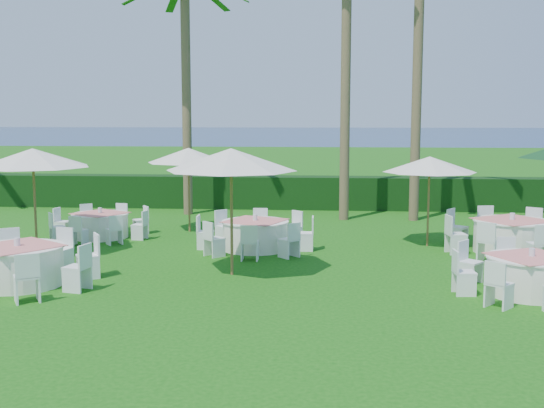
{
  "coord_description": "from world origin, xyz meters",
  "views": [
    {
      "loc": [
        1.58,
        -13.23,
        3.51
      ],
      "look_at": [
        0.21,
        3.38,
        1.3
      ],
      "focal_mm": 45.0,
      "sensor_mm": 36.0,
      "label": 1
    }
  ],
  "objects_px": {
    "banquet_table_a": "(18,264)",
    "umbrella_a": "(33,158)",
    "banquet_table_f": "(511,235)",
    "umbrella_c": "(188,155)",
    "banquet_table_c": "(531,274)",
    "umbrella_d": "(430,164)",
    "umbrella_b": "(231,160)",
    "banquet_table_e": "(255,234)",
    "banquet_table_d": "(100,225)"
  },
  "relations": [
    {
      "from": "banquet_table_c",
      "to": "umbrella_c",
      "type": "height_order",
      "value": "umbrella_c"
    },
    {
      "from": "banquet_table_f",
      "to": "umbrella_b",
      "type": "bearing_deg",
      "value": -156.08
    },
    {
      "from": "umbrella_c",
      "to": "umbrella_d",
      "type": "bearing_deg",
      "value": -13.91
    },
    {
      "from": "banquet_table_c",
      "to": "banquet_table_d",
      "type": "bearing_deg",
      "value": 152.84
    },
    {
      "from": "banquet_table_a",
      "to": "banquet_table_c",
      "type": "bearing_deg",
      "value": 0.62
    },
    {
      "from": "banquet_table_c",
      "to": "umbrella_b",
      "type": "height_order",
      "value": "umbrella_b"
    },
    {
      "from": "banquet_table_f",
      "to": "umbrella_c",
      "type": "height_order",
      "value": "umbrella_c"
    },
    {
      "from": "banquet_table_e",
      "to": "umbrella_b",
      "type": "height_order",
      "value": "umbrella_b"
    },
    {
      "from": "umbrella_d",
      "to": "banquet_table_d",
      "type": "bearing_deg",
      "value": 176.85
    },
    {
      "from": "banquet_table_a",
      "to": "umbrella_c",
      "type": "relative_size",
      "value": 1.3
    },
    {
      "from": "banquet_table_d",
      "to": "umbrella_c",
      "type": "height_order",
      "value": "umbrella_c"
    },
    {
      "from": "banquet_table_f",
      "to": "umbrella_c",
      "type": "bearing_deg",
      "value": 164.85
    },
    {
      "from": "umbrella_a",
      "to": "umbrella_c",
      "type": "relative_size",
      "value": 1.13
    },
    {
      "from": "umbrella_b",
      "to": "umbrella_c",
      "type": "relative_size",
      "value": 1.14
    },
    {
      "from": "banquet_table_e",
      "to": "umbrella_c",
      "type": "distance_m",
      "value": 3.89
    },
    {
      "from": "banquet_table_a",
      "to": "banquet_table_f",
      "type": "relative_size",
      "value": 0.97
    },
    {
      "from": "umbrella_a",
      "to": "banquet_table_e",
      "type": "bearing_deg",
      "value": 10.95
    },
    {
      "from": "banquet_table_a",
      "to": "umbrella_c",
      "type": "xyz_separation_m",
      "value": [
        2.22,
        6.64,
        1.86
      ]
    },
    {
      "from": "banquet_table_e",
      "to": "umbrella_a",
      "type": "bearing_deg",
      "value": -169.05
    },
    {
      "from": "banquet_table_a",
      "to": "banquet_table_e",
      "type": "height_order",
      "value": "banquet_table_a"
    },
    {
      "from": "umbrella_a",
      "to": "umbrella_d",
      "type": "relative_size",
      "value": 1.15
    },
    {
      "from": "banquet_table_f",
      "to": "umbrella_c",
      "type": "distance_m",
      "value": 9.3
    },
    {
      "from": "banquet_table_a",
      "to": "umbrella_a",
      "type": "height_order",
      "value": "umbrella_a"
    },
    {
      "from": "banquet_table_d",
      "to": "banquet_table_e",
      "type": "distance_m",
      "value": 4.79
    },
    {
      "from": "umbrella_c",
      "to": "banquet_table_c",
      "type": "bearing_deg",
      "value": -38.9
    },
    {
      "from": "banquet_table_a",
      "to": "banquet_table_f",
      "type": "distance_m",
      "value": 11.81
    },
    {
      "from": "banquet_table_c",
      "to": "banquet_table_f",
      "type": "xyz_separation_m",
      "value": [
        0.7,
        4.15,
        0.05
      ]
    },
    {
      "from": "banquet_table_d",
      "to": "umbrella_b",
      "type": "relative_size",
      "value": 0.99
    },
    {
      "from": "banquet_table_c",
      "to": "umbrella_c",
      "type": "distance_m",
      "value": 10.57
    },
    {
      "from": "banquet_table_a",
      "to": "umbrella_b",
      "type": "relative_size",
      "value": 1.15
    },
    {
      "from": "umbrella_a",
      "to": "banquet_table_f",
      "type": "bearing_deg",
      "value": 5.77
    },
    {
      "from": "banquet_table_a",
      "to": "umbrella_d",
      "type": "distance_m",
      "value": 10.43
    },
    {
      "from": "banquet_table_d",
      "to": "banquet_table_f",
      "type": "height_order",
      "value": "banquet_table_f"
    },
    {
      "from": "banquet_table_c",
      "to": "umbrella_b",
      "type": "bearing_deg",
      "value": 169.19
    },
    {
      "from": "banquet_table_f",
      "to": "umbrella_b",
      "type": "distance_m",
      "value": 7.68
    },
    {
      "from": "banquet_table_a",
      "to": "umbrella_b",
      "type": "distance_m",
      "value": 4.91
    },
    {
      "from": "banquet_table_d",
      "to": "umbrella_a",
      "type": "relative_size",
      "value": 0.99
    },
    {
      "from": "banquet_table_a",
      "to": "umbrella_d",
      "type": "bearing_deg",
      "value": 28.84
    },
    {
      "from": "umbrella_c",
      "to": "banquet_table_d",
      "type": "bearing_deg",
      "value": -153.2
    },
    {
      "from": "umbrella_d",
      "to": "umbrella_b",
      "type": "bearing_deg",
      "value": -142.12
    },
    {
      "from": "banquet_table_c",
      "to": "banquet_table_d",
      "type": "distance_m",
      "value": 11.72
    },
    {
      "from": "banquet_table_a",
      "to": "umbrella_a",
      "type": "relative_size",
      "value": 1.16
    },
    {
      "from": "banquet_table_c",
      "to": "umbrella_c",
      "type": "relative_size",
      "value": 1.2
    },
    {
      "from": "banquet_table_c",
      "to": "umbrella_a",
      "type": "bearing_deg",
      "value": 165.36
    },
    {
      "from": "banquet_table_c",
      "to": "umbrella_b",
      "type": "xyz_separation_m",
      "value": [
        -6.05,
        1.15,
        2.13
      ]
    },
    {
      "from": "banquet_table_e",
      "to": "umbrella_d",
      "type": "distance_m",
      "value": 4.95
    },
    {
      "from": "umbrella_b",
      "to": "umbrella_d",
      "type": "bearing_deg",
      "value": 37.88
    },
    {
      "from": "banquet_table_f",
      "to": "banquet_table_c",
      "type": "bearing_deg",
      "value": -99.61
    },
    {
      "from": "banquet_table_a",
      "to": "banquet_table_c",
      "type": "relative_size",
      "value": 1.08
    },
    {
      "from": "banquet_table_e",
      "to": "banquet_table_f",
      "type": "height_order",
      "value": "banquet_table_f"
    }
  ]
}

